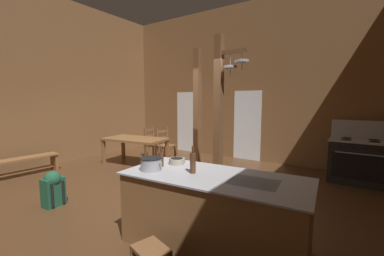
{
  "coord_description": "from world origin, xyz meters",
  "views": [
    {
      "loc": [
        3.04,
        -3.37,
        1.76
      ],
      "look_at": [
        0.24,
        0.82,
        1.2
      ],
      "focal_mm": 22.87,
      "sensor_mm": 36.0,
      "label": 1
    }
  ],
  "objects_px": {
    "stove_range": "(358,160)",
    "ladderback_chair_by_post": "(165,145)",
    "dining_table": "(135,141)",
    "stockpot_on_counter": "(151,164)",
    "ladderback_chair_near_window": "(153,143)",
    "bench_along_left_wall": "(19,164)",
    "bottle_short_on_counter": "(193,162)",
    "mixing_bowl_on_counter": "(177,161)",
    "kitchen_island": "(213,212)",
    "backpack": "(53,188)",
    "bottle_tall_on_counter": "(161,159)"
  },
  "relations": [
    {
      "from": "stockpot_on_counter",
      "to": "stove_range",
      "type": "bearing_deg",
      "value": 61.39
    },
    {
      "from": "bottle_tall_on_counter",
      "to": "mixing_bowl_on_counter",
      "type": "bearing_deg",
      "value": 65.86
    },
    {
      "from": "backpack",
      "to": "bottle_tall_on_counter",
      "type": "relative_size",
      "value": 2.36
    },
    {
      "from": "bottle_tall_on_counter",
      "to": "stockpot_on_counter",
      "type": "bearing_deg",
      "value": -84.7
    },
    {
      "from": "kitchen_island",
      "to": "stockpot_on_counter",
      "type": "relative_size",
      "value": 6.5
    },
    {
      "from": "bench_along_left_wall",
      "to": "stockpot_on_counter",
      "type": "bearing_deg",
      "value": -1.97
    },
    {
      "from": "ladderback_chair_near_window",
      "to": "bottle_tall_on_counter",
      "type": "distance_m",
      "value": 4.46
    },
    {
      "from": "ladderback_chair_by_post",
      "to": "stockpot_on_counter",
      "type": "bearing_deg",
      "value": -52.22
    },
    {
      "from": "kitchen_island",
      "to": "stockpot_on_counter",
      "type": "distance_m",
      "value": 0.95
    },
    {
      "from": "backpack",
      "to": "bottle_tall_on_counter",
      "type": "distance_m",
      "value": 2.17
    },
    {
      "from": "stockpot_on_counter",
      "to": "ladderback_chair_by_post",
      "type": "bearing_deg",
      "value": 127.78
    },
    {
      "from": "dining_table",
      "to": "bench_along_left_wall",
      "type": "distance_m",
      "value": 2.7
    },
    {
      "from": "stove_range",
      "to": "bottle_short_on_counter",
      "type": "xyz_separation_m",
      "value": [
        -1.71,
        -3.87,
        0.54
      ]
    },
    {
      "from": "ladderback_chair_by_post",
      "to": "mixing_bowl_on_counter",
      "type": "distance_m",
      "value": 3.97
    },
    {
      "from": "ladderback_chair_near_window",
      "to": "bench_along_left_wall",
      "type": "relative_size",
      "value": 0.57
    },
    {
      "from": "ladderback_chair_by_post",
      "to": "bottle_short_on_counter",
      "type": "distance_m",
      "value": 4.44
    },
    {
      "from": "stockpot_on_counter",
      "to": "dining_table",
      "type": "bearing_deg",
      "value": 139.95
    },
    {
      "from": "kitchen_island",
      "to": "mixing_bowl_on_counter",
      "type": "xyz_separation_m",
      "value": [
        -0.68,
        0.18,
        0.49
      ]
    },
    {
      "from": "stockpot_on_counter",
      "to": "mixing_bowl_on_counter",
      "type": "xyz_separation_m",
      "value": [
        0.08,
        0.43,
        -0.04
      ]
    },
    {
      "from": "bottle_tall_on_counter",
      "to": "bottle_short_on_counter",
      "type": "relative_size",
      "value": 0.77
    },
    {
      "from": "backpack",
      "to": "bottle_short_on_counter",
      "type": "height_order",
      "value": "bottle_short_on_counter"
    },
    {
      "from": "bench_along_left_wall",
      "to": "stockpot_on_counter",
      "type": "distance_m",
      "value": 4.34
    },
    {
      "from": "ladderback_chair_near_window",
      "to": "bottle_short_on_counter",
      "type": "height_order",
      "value": "bottle_short_on_counter"
    },
    {
      "from": "backpack",
      "to": "bottle_short_on_counter",
      "type": "relative_size",
      "value": 1.81
    },
    {
      "from": "bench_along_left_wall",
      "to": "bottle_short_on_counter",
      "type": "distance_m",
      "value": 4.84
    },
    {
      "from": "mixing_bowl_on_counter",
      "to": "bottle_short_on_counter",
      "type": "height_order",
      "value": "bottle_short_on_counter"
    },
    {
      "from": "ladderback_chair_near_window",
      "to": "bench_along_left_wall",
      "type": "height_order",
      "value": "ladderback_chair_near_window"
    },
    {
      "from": "mixing_bowl_on_counter",
      "to": "backpack",
      "type": "bearing_deg",
      "value": -163.15
    },
    {
      "from": "dining_table",
      "to": "mixing_bowl_on_counter",
      "type": "relative_size",
      "value": 8.18
    },
    {
      "from": "bottle_short_on_counter",
      "to": "bench_along_left_wall",
      "type": "bearing_deg",
      "value": -179.55
    },
    {
      "from": "backpack",
      "to": "dining_table",
      "type": "bearing_deg",
      "value": 107.87
    },
    {
      "from": "ladderback_chair_near_window",
      "to": "dining_table",
      "type": "bearing_deg",
      "value": -76.52
    },
    {
      "from": "backpack",
      "to": "ladderback_chair_by_post",
      "type": "bearing_deg",
      "value": 98.65
    },
    {
      "from": "dining_table",
      "to": "stockpot_on_counter",
      "type": "xyz_separation_m",
      "value": [
        2.9,
        -2.43,
        0.32
      ]
    },
    {
      "from": "backpack",
      "to": "ladderback_chair_near_window",
      "type": "bearing_deg",
      "value": 106.74
    },
    {
      "from": "mixing_bowl_on_counter",
      "to": "bottle_tall_on_counter",
      "type": "xyz_separation_m",
      "value": [
        -0.1,
        -0.22,
        0.06
      ]
    },
    {
      "from": "ladderback_chair_by_post",
      "to": "bench_along_left_wall",
      "type": "bearing_deg",
      "value": -118.15
    },
    {
      "from": "stockpot_on_counter",
      "to": "kitchen_island",
      "type": "bearing_deg",
      "value": 17.81
    },
    {
      "from": "stove_range",
      "to": "bench_along_left_wall",
      "type": "distance_m",
      "value": 7.58
    },
    {
      "from": "kitchen_island",
      "to": "mixing_bowl_on_counter",
      "type": "height_order",
      "value": "mixing_bowl_on_counter"
    },
    {
      "from": "stove_range",
      "to": "ladderback_chair_by_post",
      "type": "height_order",
      "value": "stove_range"
    },
    {
      "from": "stove_range",
      "to": "bottle_tall_on_counter",
      "type": "distance_m",
      "value": 4.47
    },
    {
      "from": "dining_table",
      "to": "stockpot_on_counter",
      "type": "bearing_deg",
      "value": -40.05
    },
    {
      "from": "ladderback_chair_near_window",
      "to": "mixing_bowl_on_counter",
      "type": "xyz_separation_m",
      "value": [
        3.2,
        -2.94,
        0.48
      ]
    },
    {
      "from": "bottle_short_on_counter",
      "to": "backpack",
      "type": "bearing_deg",
      "value": -171.06
    },
    {
      "from": "kitchen_island",
      "to": "mixing_bowl_on_counter",
      "type": "relative_size",
      "value": 10.11
    },
    {
      "from": "ladderback_chair_near_window",
      "to": "ladderback_chair_by_post",
      "type": "xyz_separation_m",
      "value": [
        0.54,
        -0.04,
        0.0
      ]
    },
    {
      "from": "stove_range",
      "to": "bottle_tall_on_counter",
      "type": "bearing_deg",
      "value": -120.12
    },
    {
      "from": "ladderback_chair_near_window",
      "to": "ladderback_chair_by_post",
      "type": "relative_size",
      "value": 1.0
    },
    {
      "from": "ladderback_chair_near_window",
      "to": "mixing_bowl_on_counter",
      "type": "distance_m",
      "value": 4.37
    }
  ]
}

